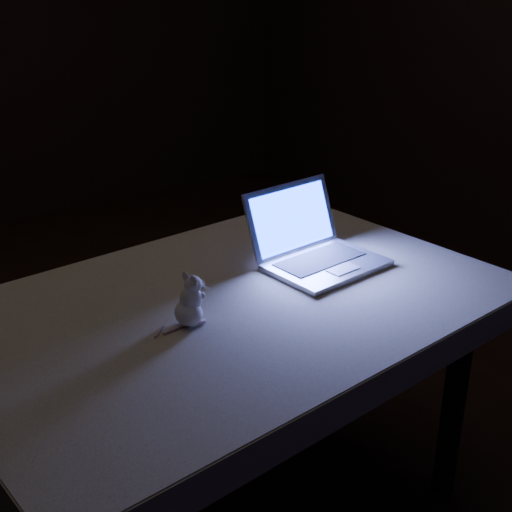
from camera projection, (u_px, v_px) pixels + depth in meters
floor at (177, 409)px, 2.67m from camera, size 5.00×5.00×0.00m
table at (233, 416)px, 2.01m from camera, size 1.48×1.01×0.75m
tablecloth at (235, 312)px, 1.89m from camera, size 1.66×1.26×0.09m
laptop at (328, 232)px, 2.00m from camera, size 0.36×0.32×0.23m
plush_mouse at (188, 300)px, 1.70m from camera, size 0.10×0.10×0.14m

